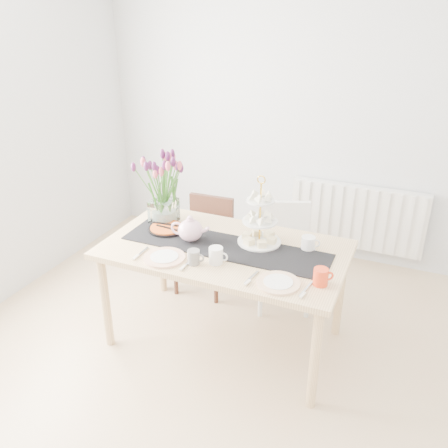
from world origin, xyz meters
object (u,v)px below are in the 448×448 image
at_px(chair_white, 284,247).
at_px(teapot, 190,230).
at_px(tulip_vase, 162,177).
at_px(mug_white, 216,255).
at_px(radiator, 357,217).
at_px(plate_right, 278,283).
at_px(mug_grey, 194,257).
at_px(mug_orange, 321,277).
at_px(plate_left, 164,258).
at_px(dining_table, 225,257).
at_px(chair_brown, 207,237).
at_px(tart_tin, 167,229).
at_px(cream_jug, 308,243).
at_px(cake_stand, 260,227).

height_order(chair_white, teapot, teapot).
relative_size(tulip_vase, mug_white, 6.00).
relative_size(radiator, chair_white, 1.47).
bearing_deg(mug_white, tulip_vase, 144.06).
relative_size(radiator, plate_right, 4.69).
distance_m(chair_white, mug_grey, 1.04).
relative_size(mug_orange, plate_right, 0.40).
xyz_separation_m(tulip_vase, mug_white, (0.60, -0.40, -0.30)).
relative_size(chair_white, mug_white, 7.72).
distance_m(chair_white, plate_right, 1.02).
distance_m(mug_white, plate_left, 0.34).
xyz_separation_m(dining_table, teapot, (-0.24, -0.02, 0.16)).
bearing_deg(mug_orange, chair_brown, 110.39).
height_order(chair_white, tart_tin, chair_white).
height_order(mug_white, plate_left, mug_white).
bearing_deg(mug_white, cream_jug, 37.86).
relative_size(cream_jug, mug_orange, 0.89).
xyz_separation_m(mug_grey, mug_white, (0.12, 0.06, 0.01)).
relative_size(teapot, mug_orange, 2.62).
relative_size(radiator, plate_left, 4.51).
distance_m(radiator, teapot, 1.83).
distance_m(tart_tin, mug_white, 0.58).
distance_m(radiator, plate_right, 1.86).
distance_m(teapot, mug_white, 0.34).
bearing_deg(tart_tin, plate_right, -20.92).
relative_size(chair_white, cream_jug, 8.96).
bearing_deg(tart_tin, chair_brown, 85.87).
xyz_separation_m(chair_white, plate_right, (0.24, -0.95, 0.28)).
relative_size(mug_grey, mug_orange, 0.89).
distance_m(chair_white, cake_stand, 0.66).
height_order(chair_brown, cream_jug, cream_jug).
distance_m(cream_jug, plate_left, 0.94).
relative_size(teapot, plate_right, 1.05).
bearing_deg(tart_tin, cream_jug, 7.12).
distance_m(chair_white, cream_jug, 0.64).
relative_size(cake_stand, mug_orange, 4.17).
bearing_deg(tulip_vase, chair_white, 30.89).
bearing_deg(plate_right, tart_tin, 159.08).
bearing_deg(teapot, chair_brown, 100.75).
relative_size(dining_table, chair_brown, 2.06).
distance_m(cream_jug, mug_grey, 0.76).
distance_m(teapot, cream_jug, 0.79).
distance_m(chair_white, teapot, 0.90).
height_order(dining_table, chair_white, chair_white).
height_order(chair_white, cream_jug, cream_jug).
distance_m(radiator, tart_tin, 1.87).
height_order(chair_brown, chair_white, chair_white).
height_order(mug_grey, mug_orange, mug_orange).
distance_m(chair_white, mug_white, 0.95).
distance_m(teapot, tart_tin, 0.25).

